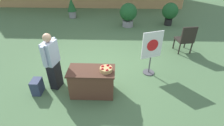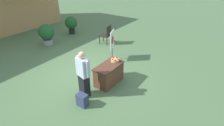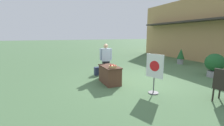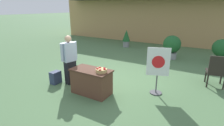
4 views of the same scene
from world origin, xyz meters
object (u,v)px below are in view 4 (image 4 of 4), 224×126
poster_board (158,69)px  patio_chair (217,70)px  backpack (56,77)px  display_table (91,81)px  potted_plant_near_right (172,46)px  person_visitor (70,60)px  potted_plant_far_right (126,38)px  apple_basket (101,70)px  potted_plant_near_left (221,49)px

poster_board → patio_chair: (1.51, 1.41, -0.21)m
backpack → patio_chair: 5.29m
display_table → potted_plant_near_right: bearing=77.1°
patio_chair → poster_board: bearing=123.3°
patio_chair → potted_plant_near_right: 3.36m
display_table → person_visitor: 1.19m
display_table → potted_plant_far_right: (-1.99, 6.36, 0.22)m
poster_board → potted_plant_near_right: bearing=166.7°
apple_basket → potted_plant_near_right: (0.78, 5.11, -0.15)m
person_visitor → backpack: bearing=-133.2°
poster_board → potted_plant_near_right: (-0.51, 4.10, -0.13)m
patio_chair → potted_plant_far_right: potted_plant_far_right is taller
person_visitor → backpack: size_ratio=3.89×
backpack → potted_plant_far_right: potted_plant_far_right is taller
poster_board → person_visitor: bearing=-95.2°
display_table → backpack: size_ratio=2.87×
display_table → person_visitor: person_visitor is taller
poster_board → patio_chair: bearing=112.8°
backpack → potted_plant_near_left: bearing=48.4°
backpack → potted_plant_near_right: (2.66, 5.13, 0.45)m
patio_chair → potted_plant_near_left: bearing=-12.0°
potted_plant_near_left → backpack: bearing=-131.6°
person_visitor → patio_chair: bearing=39.9°
apple_basket → backpack: apple_basket is taller
display_table → potted_plant_near_left: 6.29m
display_table → potted_plant_near_right: potted_plant_near_right is taller
person_visitor → potted_plant_near_left: person_visitor is taller
display_table → potted_plant_near_left: bearing=58.4°
apple_basket → potted_plant_far_right: size_ratio=0.28×
display_table → poster_board: poster_board is taller
display_table → poster_board: (1.67, 0.99, 0.41)m
apple_basket → potted_plant_near_left: (2.91, 5.38, -0.13)m
apple_basket → potted_plant_near_left: 6.12m
potted_plant_far_right → potted_plant_near_right: bearing=-22.0°
patio_chair → potted_plant_far_right: (-5.17, 3.95, 0.02)m
apple_basket → backpack: (-1.88, -0.02, -0.61)m
apple_basket → patio_chair: bearing=41.0°
patio_chair → potted_plant_near_right: bearing=27.1°
patio_chair → potted_plant_near_right: (-2.01, 2.68, 0.08)m
apple_basket → poster_board: size_ratio=0.22×
potted_plant_far_right → potted_plant_near_left: (5.28, -1.00, 0.08)m
potted_plant_near_right → potted_plant_near_left: bearing=7.2°
patio_chair → display_table: bearing=117.3°
person_visitor → backpack: (-0.43, -0.29, -0.62)m
backpack → potted_plant_near_left: potted_plant_near_left is taller
person_visitor → display_table: bearing=-0.0°
backpack → patio_chair: bearing=27.6°
apple_basket → potted_plant_near_right: 5.18m
display_table → patio_chair: 3.99m
display_table → person_visitor: bearing=167.0°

